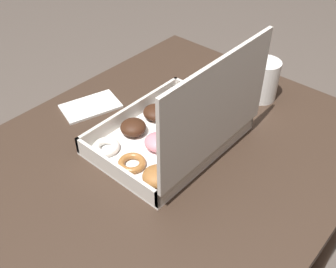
% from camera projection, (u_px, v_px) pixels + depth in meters
% --- Properties ---
extents(dining_table, '(0.90, 0.73, 0.76)m').
position_uv_depth(dining_table, '(167.00, 193.00, 0.95)').
color(dining_table, '#38281E').
rests_on(dining_table, ground_plane).
extents(donut_box, '(0.33, 0.25, 0.26)m').
position_uv_depth(donut_box, '(177.00, 130.00, 0.85)').
color(donut_box, white).
rests_on(donut_box, dining_table).
extents(coffee_mug, '(0.08, 0.08, 0.10)m').
position_uv_depth(coffee_mug, '(263.00, 79.00, 0.99)').
color(coffee_mug, white).
rests_on(coffee_mug, dining_table).
extents(paper_napkin, '(0.16, 0.13, 0.01)m').
position_uv_depth(paper_napkin, '(90.00, 106.00, 0.99)').
color(paper_napkin, white).
rests_on(paper_napkin, dining_table).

